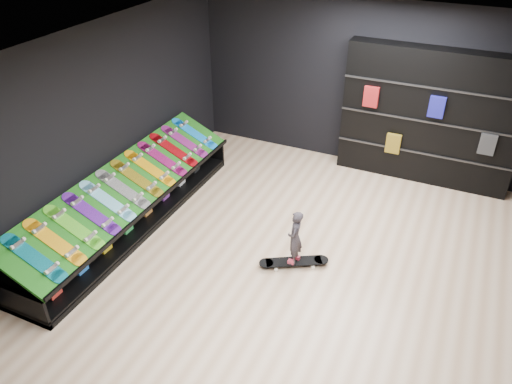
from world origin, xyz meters
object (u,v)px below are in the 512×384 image
at_px(display_rack, 131,210).
at_px(floor_skateboard, 294,263).
at_px(back_shelving, 429,118).
at_px(child, 295,247).

distance_m(display_rack, floor_skateboard, 2.69).
height_order(back_shelving, child, back_shelving).
xyz_separation_m(floor_skateboard, child, (0.00, 0.00, 0.29)).
height_order(display_rack, back_shelving, back_shelving).
bearing_deg(back_shelving, child, -110.01).
relative_size(back_shelving, floor_skateboard, 3.00).
relative_size(display_rack, floor_skateboard, 4.59).
relative_size(display_rack, back_shelving, 1.53).
bearing_deg(back_shelving, floor_skateboard, -110.01).
bearing_deg(back_shelving, display_rack, -139.29).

